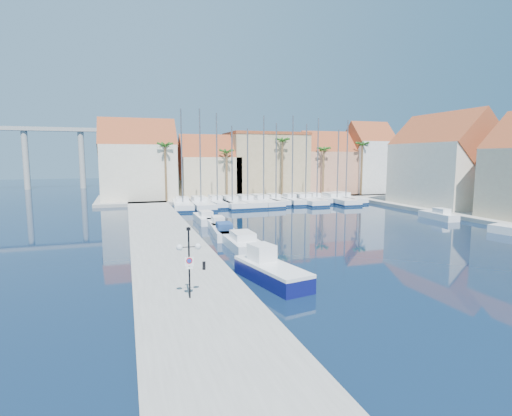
% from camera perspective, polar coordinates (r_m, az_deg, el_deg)
% --- Properties ---
extents(ground, '(260.00, 260.00, 0.00)m').
position_cam_1_polar(ground, '(27.18, 9.28, -8.91)').
color(ground, black).
rests_on(ground, ground).
extents(quay_west, '(6.00, 77.00, 0.50)m').
position_cam_1_polar(quay_west, '(37.48, -13.01, -4.11)').
color(quay_west, gray).
rests_on(quay_west, ground).
extents(shore_north, '(54.00, 16.00, 0.50)m').
position_cam_1_polar(shore_north, '(74.84, -0.82, 1.71)').
color(shore_north, gray).
rests_on(shore_north, ground).
extents(shore_east, '(12.00, 60.00, 0.50)m').
position_cam_1_polar(shore_east, '(58.76, 30.81, -0.86)').
color(shore_east, gray).
rests_on(shore_east, ground).
extents(lamp_post, '(1.23, 0.37, 3.62)m').
position_cam_1_polar(lamp_post, '(20.13, -9.56, -6.20)').
color(lamp_post, black).
rests_on(lamp_post, quay_west).
extents(bollard, '(0.20, 0.20, 0.51)m').
position_cam_1_polar(bollard, '(25.55, -7.44, -8.16)').
color(bollard, black).
rests_on(bollard, quay_west).
extents(fishing_boat, '(3.20, 6.32, 2.11)m').
position_cam_1_polar(fishing_boat, '(24.55, 2.05, -8.88)').
color(fishing_boat, '#0D1151').
rests_on(fishing_boat, ground).
extents(motorboat_west_0, '(2.34, 7.30, 1.40)m').
position_cam_1_polar(motorboat_west_0, '(33.81, -2.21, -4.71)').
color(motorboat_west_0, white).
rests_on(motorboat_west_0, ground).
extents(motorboat_west_1, '(2.50, 6.23, 1.40)m').
position_cam_1_polar(motorboat_west_1, '(38.26, -4.66, -3.31)').
color(motorboat_west_1, white).
rests_on(motorboat_west_1, ground).
extents(motorboat_west_2, '(1.96, 5.31, 1.40)m').
position_cam_1_polar(motorboat_west_2, '(42.38, -5.56, -2.28)').
color(motorboat_west_2, white).
rests_on(motorboat_west_2, ground).
extents(motorboat_west_3, '(1.96, 6.02, 1.40)m').
position_cam_1_polar(motorboat_west_3, '(46.61, -7.28, -1.43)').
color(motorboat_west_3, white).
rests_on(motorboat_west_3, ground).
extents(motorboat_east_1, '(1.85, 5.31, 1.40)m').
position_cam_1_polar(motorboat_east_1, '(53.45, 24.65, -0.93)').
color(motorboat_east_1, white).
rests_on(motorboat_east_1, ground).
extents(sailboat_0, '(3.52, 10.44, 14.38)m').
position_cam_1_polar(sailboat_0, '(59.79, -10.43, 0.52)').
color(sailboat_0, white).
rests_on(sailboat_0, ground).
extents(sailboat_1, '(2.92, 10.99, 14.49)m').
position_cam_1_polar(sailboat_1, '(60.27, -7.96, 0.61)').
color(sailboat_1, white).
rests_on(sailboat_1, ground).
extents(sailboat_2, '(2.89, 9.41, 14.00)m').
position_cam_1_polar(sailboat_2, '(61.74, -5.66, 0.83)').
color(sailboat_2, white).
rests_on(sailboat_2, ground).
extents(sailboat_3, '(2.85, 10.55, 12.15)m').
position_cam_1_polar(sailboat_3, '(61.09, -3.55, 0.74)').
color(sailboat_3, white).
rests_on(sailboat_3, ground).
extents(sailboat_4, '(3.32, 11.07, 11.81)m').
position_cam_1_polar(sailboat_4, '(62.10, -1.38, 0.85)').
color(sailboat_4, white).
rests_on(sailboat_4, ground).
extents(sailboat_5, '(3.83, 11.16, 13.84)m').
position_cam_1_polar(sailboat_5, '(63.10, 0.86, 0.98)').
color(sailboat_5, white).
rests_on(sailboat_5, ground).
extents(sailboat_6, '(2.79, 9.06, 12.79)m').
position_cam_1_polar(sailboat_6, '(64.38, 2.72, 1.11)').
color(sailboat_6, white).
rests_on(sailboat_6, ground).
extents(sailboat_7, '(2.69, 8.66, 13.98)m').
position_cam_1_polar(sailboat_7, '(64.93, 5.03, 1.17)').
color(sailboat_7, white).
rests_on(sailboat_7, ground).
extents(sailboat_8, '(3.42, 11.75, 12.74)m').
position_cam_1_polar(sailboat_8, '(65.64, 6.82, 1.15)').
color(sailboat_8, white).
rests_on(sailboat_8, ground).
extents(sailboat_9, '(2.24, 8.20, 13.79)m').
position_cam_1_polar(sailboat_9, '(67.25, 8.52, 1.34)').
color(sailboat_9, white).
rests_on(sailboat_9, ground).
extents(sailboat_10, '(3.42, 11.86, 11.90)m').
position_cam_1_polar(sailboat_10, '(67.25, 11.22, 1.20)').
color(sailboat_10, white).
rests_on(sailboat_10, ground).
extents(sailboat_11, '(2.94, 10.39, 13.58)m').
position_cam_1_polar(sailboat_11, '(69.30, 12.44, 1.38)').
color(sailboat_11, white).
rests_on(sailboat_11, ground).
extents(building_0, '(12.30, 9.00, 13.50)m').
position_cam_1_polar(building_0, '(70.17, -16.46, 6.18)').
color(building_0, beige).
rests_on(building_0, shore_north).
extents(building_1, '(10.30, 8.00, 11.00)m').
position_cam_1_polar(building_1, '(71.57, -6.74, 5.46)').
color(building_1, '#C3AC8A').
rests_on(building_1, shore_north).
extents(building_2, '(14.20, 10.20, 11.50)m').
position_cam_1_polar(building_2, '(75.44, 1.37, 6.33)').
color(building_2, tan).
rests_on(building_2, shore_north).
extents(building_3, '(10.30, 8.00, 12.00)m').
position_cam_1_polar(building_3, '(79.36, 9.85, 5.98)').
color(building_3, tan).
rests_on(building_3, shore_north).
extents(building_4, '(8.30, 8.00, 14.00)m').
position_cam_1_polar(building_4, '(83.10, 15.73, 6.64)').
color(building_4, silver).
rests_on(building_4, shore_north).
extents(building_6, '(9.00, 14.30, 13.50)m').
position_cam_1_polar(building_6, '(64.56, 25.15, 5.71)').
color(building_6, beige).
rests_on(building_6, shore_east).
extents(palm_0, '(2.60, 2.60, 10.15)m').
position_cam_1_polar(palm_0, '(65.43, -12.87, 8.47)').
color(palm_0, brown).
rests_on(palm_0, shore_north).
extents(palm_1, '(2.60, 2.60, 9.15)m').
position_cam_1_polar(palm_1, '(67.10, -4.23, 7.79)').
color(palm_1, brown).
rests_on(palm_1, shore_north).
extents(palm_2, '(2.60, 2.60, 11.15)m').
position_cam_1_polar(palm_2, '(70.21, 3.81, 9.31)').
color(palm_2, brown).
rests_on(palm_2, shore_north).
extents(palm_3, '(2.60, 2.60, 9.65)m').
position_cam_1_polar(palm_3, '(73.53, 9.65, 8.03)').
color(palm_3, brown).
rests_on(palm_3, shore_north).
extents(palm_4, '(2.60, 2.60, 10.65)m').
position_cam_1_polar(palm_4, '(77.58, 14.96, 8.54)').
color(palm_4, brown).
rests_on(palm_4, shore_north).
extents(viaduct, '(48.00, 2.20, 14.45)m').
position_cam_1_polar(viaduct, '(108.57, -32.78, 7.58)').
color(viaduct, '#9E9E99').
rests_on(viaduct, ground).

